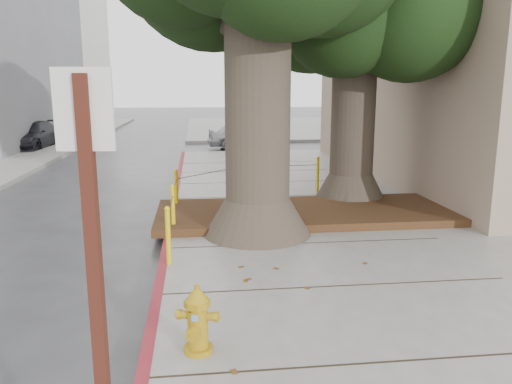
# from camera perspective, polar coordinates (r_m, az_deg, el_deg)

# --- Properties ---
(ground) EXTENTS (140.00, 140.00, 0.00)m
(ground) POSITION_cam_1_polar(r_m,az_deg,el_deg) (7.19, 5.28, -11.94)
(ground) COLOR #28282B
(ground) RESTS_ON ground
(sidewalk_far) EXTENTS (16.00, 20.00, 0.15)m
(sidewalk_far) POSITION_cam_1_polar(r_m,az_deg,el_deg) (37.28, 4.71, 7.46)
(sidewalk_far) COLOR slate
(sidewalk_far) RESTS_ON ground
(curb_red) EXTENTS (0.14, 26.00, 0.16)m
(curb_red) POSITION_cam_1_polar(r_m,az_deg,el_deg) (9.38, -10.09, -5.84)
(curb_red) COLOR maroon
(curb_red) RESTS_ON ground
(planter_bed) EXTENTS (6.40, 2.60, 0.16)m
(planter_bed) POSITION_cam_1_polar(r_m,az_deg,el_deg) (10.92, 5.67, -2.35)
(planter_bed) COLOR black
(planter_bed) RESTS_ON sidewalk_main
(building_far_white) EXTENTS (12.00, 18.00, 15.00)m
(building_far_white) POSITION_cam_1_polar(r_m,az_deg,el_deg) (53.93, -24.56, 15.71)
(building_far_white) COLOR silver
(building_far_white) RESTS_ON ground
(building_side_white) EXTENTS (10.00, 10.00, 9.00)m
(building_side_white) POSITION_cam_1_polar(r_m,az_deg,el_deg) (36.85, 22.03, 13.50)
(building_side_white) COLOR silver
(building_side_white) RESTS_ON ground
(building_side_grey) EXTENTS (12.00, 14.00, 12.00)m
(building_side_grey) POSITION_cam_1_polar(r_m,az_deg,el_deg) (45.11, 25.35, 14.69)
(building_side_grey) COLOR slate
(building_side_grey) RESTS_ON ground
(bollard_ring) EXTENTS (3.79, 5.39, 0.95)m
(bollard_ring) POSITION_cam_1_polar(r_m,az_deg,el_deg) (11.05, -3.80, 0.16)
(bollard_ring) COLOR #E2B60C
(bollard_ring) RESTS_ON sidewalk_main
(fire_hydrant) EXTENTS (0.40, 0.39, 0.75)m
(fire_hydrant) POSITION_cam_1_polar(r_m,az_deg,el_deg) (5.42, -6.70, -14.29)
(fire_hydrant) COLOR #B08512
(fire_hydrant) RESTS_ON sidewalk_main
(signpost) EXTENTS (0.28, 0.07, 2.84)m
(signpost) POSITION_cam_1_polar(r_m,az_deg,el_deg) (2.77, -17.63, -13.00)
(signpost) COLOR #471911
(signpost) RESTS_ON sidewalk_main
(car_silver) EXTENTS (3.90, 1.79, 1.30)m
(car_silver) POSITION_cam_1_polar(r_m,az_deg,el_deg) (24.33, -1.02, 6.53)
(car_silver) COLOR #A5A5AA
(car_silver) RESTS_ON ground
(car_red) EXTENTS (3.61, 1.34, 1.18)m
(car_red) POSITION_cam_1_polar(r_m,az_deg,el_deg) (25.62, 14.54, 6.30)
(car_red) COLOR maroon
(car_red) RESTS_ON ground
(car_dark) EXTENTS (2.17, 4.70, 1.33)m
(car_dark) POSITION_cam_1_polar(r_m,az_deg,el_deg) (26.02, -24.44, 5.87)
(car_dark) COLOR black
(car_dark) RESTS_ON ground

